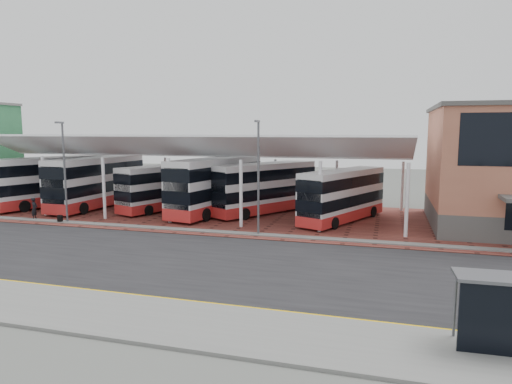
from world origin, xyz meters
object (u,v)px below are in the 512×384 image
bus_4 (264,188)px  bus_5 (343,196)px  bus_1 (97,183)px  pedestrian (34,208)px  bus_2 (166,187)px  bus_3 (216,186)px  bus_0 (53,181)px

bus_4 → bus_5: (7.07, -1.81, -0.15)m
bus_1 → pedestrian: size_ratio=6.47×
bus_2 → bus_3: size_ratio=0.84×
bus_0 → bus_3: 16.99m
bus_3 → bus_4: size_ratio=1.16×
bus_2 → bus_4: bus_4 is taller
bus_2 → bus_4: (9.31, 0.67, 0.16)m
bus_1 → bus_5: bearing=1.8°
bus_2 → pedestrian: size_ratio=5.63×
bus_3 → bus_5: bearing=7.8°
bus_1 → pedestrian: bus_1 is taller
bus_1 → bus_3: (12.14, 0.25, 0.06)m
bus_4 → bus_2: bearing=-145.0°
bus_2 → bus_4: bearing=24.2°
bus_1 → bus_3: bus_3 is taller
bus_2 → bus_5: bearing=16.1°
bus_4 → bus_5: size_ratio=1.04×
pedestrian → bus_1: bearing=-28.5°
bus_0 → bus_4: (21.11, 1.72, -0.15)m
bus_3 → bus_4: bearing=26.6°
bus_0 → pedestrian: 7.51m
bus_2 → pedestrian: bearing=-117.6°
bus_2 → bus_5: 16.43m
bus_2 → bus_4: size_ratio=0.97×
bus_3 → bus_5: 11.23m
bus_3 → pedestrian: bus_3 is taller
bus_2 → bus_3: 5.22m
bus_4 → pedestrian: bus_4 is taller
bus_3 → bus_1: bearing=-167.5°
bus_1 → pedestrian: 7.09m
bus_0 → bus_2: bearing=23.3°
bus_1 → bus_3: size_ratio=0.96×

